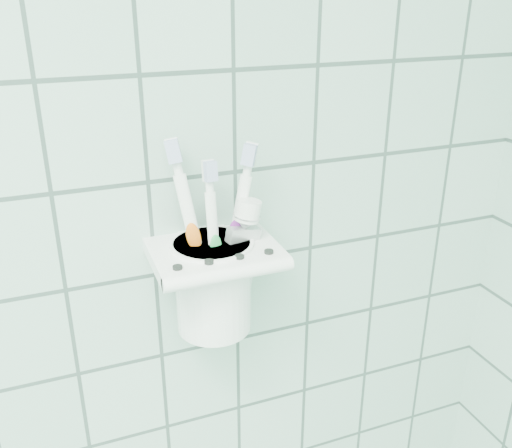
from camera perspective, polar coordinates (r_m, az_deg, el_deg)
holder_bracket at (r=0.63m, az=-4.22°, el=-2.98°), size 0.14×0.11×0.04m
cup at (r=0.65m, az=-4.31°, el=-5.84°), size 0.09×0.09×0.11m
toothbrush_pink at (r=0.61m, az=-4.37°, el=-1.60°), size 0.04×0.05×0.22m
toothbrush_blue at (r=0.61m, az=-3.84°, el=-2.77°), size 0.01×0.04×0.19m
toothbrush_orange at (r=0.64m, az=-3.74°, el=-0.84°), size 0.05×0.03×0.21m
toothpaste_tube at (r=0.63m, az=-2.95°, el=-3.04°), size 0.06×0.04×0.15m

